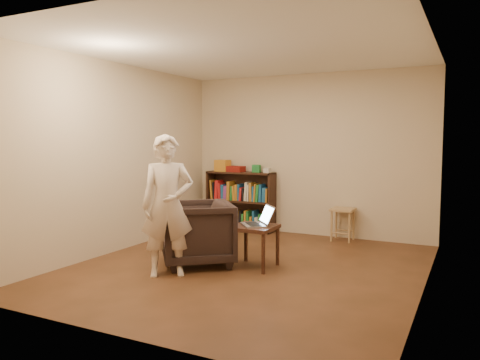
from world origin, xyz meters
The scene contains 15 objects.
floor centered at (0.00, 0.00, 0.00)m, with size 4.50×4.50×0.00m, color #412815.
ceiling centered at (0.00, 0.00, 2.60)m, with size 4.50×4.50×0.00m, color white.
wall_back centered at (0.00, 2.25, 1.30)m, with size 4.00×4.00×0.00m, color beige.
wall_left centered at (-2.00, 0.00, 1.30)m, with size 4.50×4.50×0.00m, color beige.
wall_right centered at (2.00, 0.00, 1.30)m, with size 4.50×4.50×0.00m, color beige.
bookshelf centered at (-1.14, 2.09, 0.44)m, with size 1.20×0.30×1.00m.
box_yellow centered at (-1.47, 2.05, 1.10)m, with size 0.24×0.18×0.20m, color #C68123.
red_cloth centered at (-1.23, 2.07, 1.05)m, with size 0.29×0.21×0.10m, color maroon.
box_green centered at (-0.85, 2.11, 1.06)m, with size 0.13×0.13×0.13m, color #207933.
box_white centered at (-0.64, 2.08, 1.04)m, with size 0.10×0.10×0.08m, color beige.
stool centered at (0.64, 2.03, 0.40)m, with size 0.35×0.35×0.50m.
armchair centered at (-0.63, -0.14, 0.39)m, with size 0.84×0.87×0.79m, color #2B211D.
side_table centered at (0.06, 0.05, 0.43)m, with size 0.50×0.50×0.51m.
laptop centered at (0.11, 0.08, 0.57)m, with size 0.49×0.49×0.24m.
person centered at (-0.68, -0.69, 0.80)m, with size 0.59×0.39×1.61m, color beige.
Camera 1 is at (2.42, -5.01, 1.56)m, focal length 35.00 mm.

